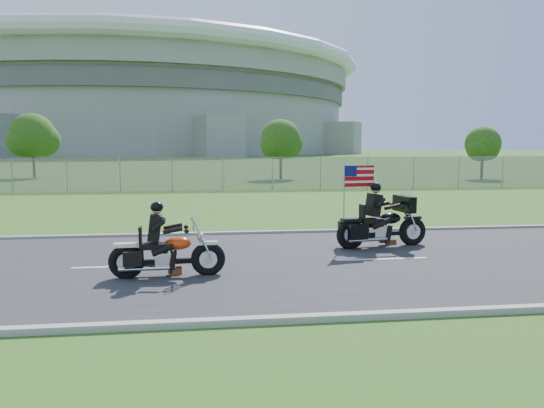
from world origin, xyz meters
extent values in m
plane|color=#3E5C1D|center=(0.00, 0.00, 0.00)|extent=(420.00, 420.00, 0.00)
cube|color=#28282B|center=(0.00, 0.00, 0.02)|extent=(120.00, 8.00, 0.04)
cube|color=#9E9B93|center=(0.00, 4.05, 0.05)|extent=(120.00, 0.18, 0.12)
cube|color=#9E9B93|center=(0.00, -4.05, 0.05)|extent=(120.00, 0.18, 0.12)
cube|color=gray|center=(-5.00, 20.00, 1.00)|extent=(60.00, 0.03, 2.00)
cylinder|color=#A3A099|center=(-20.00, 170.00, 10.00)|extent=(130.00, 130.00, 20.00)
cylinder|color=#605E5B|center=(-20.00, 170.00, 17.00)|extent=(132.00, 132.00, 4.00)
cylinder|color=#A3A099|center=(-20.00, 170.00, 23.00)|extent=(134.00, 134.00, 6.00)
torus|color=white|center=(-20.00, 170.00, 27.00)|extent=(140.40, 140.40, 4.40)
cylinder|color=#382316|center=(6.00, 30.00, 1.26)|extent=(0.22, 0.22, 2.52)
sphere|color=#1D4512|center=(6.00, 30.00, 3.15)|extent=(3.20, 3.20, 3.20)
sphere|color=#1D4512|center=(6.64, 30.48, 2.79)|extent=(2.40, 2.40, 2.40)
sphere|color=#1D4512|center=(5.44, 29.60, 2.70)|extent=(2.24, 2.24, 2.24)
cylinder|color=#382316|center=(-14.00, 34.00, 1.40)|extent=(0.22, 0.22, 2.80)
sphere|color=#1D4512|center=(-14.00, 34.00, 3.50)|extent=(3.60, 3.60, 3.60)
sphere|color=#1D4512|center=(-13.28, 34.54, 3.10)|extent=(2.70, 2.70, 2.70)
sphere|color=#1D4512|center=(-14.63, 33.55, 3.00)|extent=(2.52, 2.52, 2.52)
cylinder|color=#382316|center=(22.00, 28.00, 1.12)|extent=(0.22, 0.22, 2.24)
sphere|color=#1D4512|center=(22.00, 28.00, 2.80)|extent=(2.80, 2.80, 2.80)
sphere|color=#1D4512|center=(22.56, 28.42, 2.48)|extent=(2.10, 2.10, 2.10)
sphere|color=#1D4512|center=(21.51, 27.65, 2.40)|extent=(1.96, 1.96, 1.96)
torus|color=black|center=(-0.11, -0.96, 0.37)|extent=(0.73, 0.21, 0.72)
torus|color=black|center=(-1.76, -1.04, 0.37)|extent=(0.73, 0.21, 0.72)
ellipsoid|color=red|center=(-0.72, -0.99, 0.72)|extent=(0.56, 0.34, 0.27)
cube|color=black|center=(-1.23, -1.01, 0.68)|extent=(0.55, 0.32, 0.12)
cube|color=black|center=(-1.18, -1.01, 1.07)|extent=(0.25, 0.40, 0.54)
sphere|color=black|center=(-1.13, -1.01, 1.48)|extent=(0.28, 0.28, 0.26)
cube|color=silver|center=(-0.33, -0.97, 1.19)|extent=(0.06, 0.45, 0.39)
torus|color=black|center=(5.43, 1.66, 0.41)|extent=(0.82, 0.32, 0.80)
torus|color=black|center=(3.63, 1.38, 0.41)|extent=(0.82, 0.32, 0.80)
ellipsoid|color=black|center=(4.76, 1.56, 0.79)|extent=(0.65, 0.43, 0.30)
cube|color=black|center=(4.21, 1.47, 0.75)|extent=(0.63, 0.41, 0.13)
cube|color=black|center=(4.26, 1.48, 1.17)|extent=(0.32, 0.47, 0.59)
sphere|color=black|center=(4.32, 1.49, 1.63)|extent=(0.33, 0.33, 0.29)
cube|color=black|center=(5.16, 1.62, 1.17)|extent=(0.37, 0.89, 0.43)
cube|color=#B70C11|center=(3.91, 1.64, 1.92)|extent=(0.85, 0.16, 0.56)
camera|label=1|loc=(-0.19, -11.92, 2.76)|focal=35.00mm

